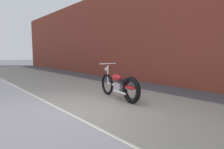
% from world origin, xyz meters
% --- Properties ---
extents(ground_plane, '(80.00, 80.00, 0.00)m').
position_xyz_m(ground_plane, '(0.00, 0.00, 0.00)').
color(ground_plane, '#47474C').
extents(sidewalk_slab, '(36.00, 3.50, 0.01)m').
position_xyz_m(sidewalk_slab, '(0.00, 1.75, 0.00)').
color(sidewalk_slab, gray).
rests_on(sidewalk_slab, ground).
extents(brick_building_wall, '(36.00, 0.50, 4.80)m').
position_xyz_m(brick_building_wall, '(0.00, 5.20, 2.40)').
color(brick_building_wall, brown).
rests_on(brick_building_wall, ground).
extents(motorcycle_red, '(2.00, 0.65, 1.03)m').
position_xyz_m(motorcycle_red, '(-0.12, 1.80, 0.40)').
color(motorcycle_red, black).
rests_on(motorcycle_red, ground).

